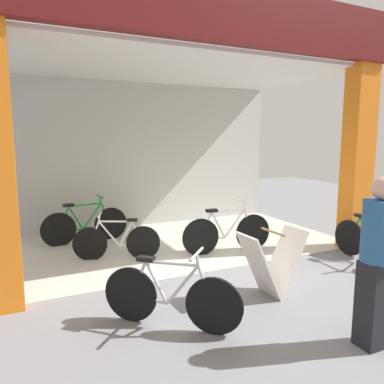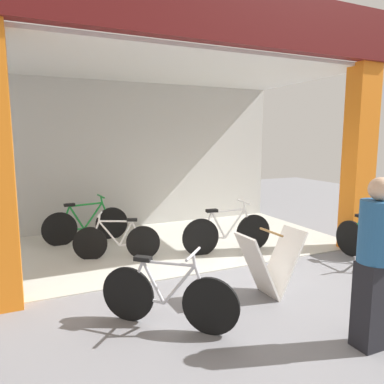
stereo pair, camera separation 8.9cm
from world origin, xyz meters
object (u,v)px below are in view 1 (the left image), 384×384
(bicycle_parked_0, at_px, (170,297))
(pedestrian_1, at_px, (378,261))
(bicycle_inside_0, at_px, (227,233))
(bicycle_parked_1, at_px, (373,243))
(bicycle_inside_2, at_px, (117,241))
(bicycle_inside_1, at_px, (85,225))
(sandwich_board_sign, at_px, (272,263))

(bicycle_parked_0, bearing_deg, pedestrian_1, -35.18)
(bicycle_inside_0, distance_m, bicycle_parked_1, 2.44)
(bicycle_parked_0, bearing_deg, bicycle_inside_2, 89.60)
(bicycle_parked_1, xyz_separation_m, pedestrian_1, (-2.12, -1.71, 0.54))
(bicycle_inside_1, height_order, bicycle_inside_2, bicycle_inside_1)
(bicycle_inside_1, height_order, pedestrian_1, pedestrian_1)
(bicycle_inside_1, bearing_deg, pedestrian_1, -67.98)
(bicycle_inside_0, relative_size, bicycle_parked_1, 1.06)
(bicycle_parked_0, relative_size, pedestrian_1, 0.71)
(bicycle_parked_0, distance_m, bicycle_parked_1, 3.86)
(bicycle_parked_0, xyz_separation_m, sandwich_board_sign, (1.53, 0.21, 0.09))
(bicycle_parked_1, height_order, pedestrian_1, pedestrian_1)
(bicycle_inside_0, bearing_deg, bicycle_parked_1, -38.64)
(bicycle_parked_0, xyz_separation_m, bicycle_parked_1, (3.83, 0.50, 0.00))
(sandwich_board_sign, bearing_deg, bicycle_inside_0, 77.65)
(bicycle_inside_2, distance_m, bicycle_parked_1, 4.30)
(bicycle_inside_0, bearing_deg, sandwich_board_sign, -102.35)
(bicycle_inside_1, bearing_deg, bicycle_inside_2, -75.94)
(bicycle_inside_2, bearing_deg, pedestrian_1, -65.41)
(bicycle_inside_0, xyz_separation_m, bicycle_inside_2, (-1.91, 0.47, -0.05))
(bicycle_inside_0, bearing_deg, pedestrian_1, -93.80)
(bicycle_inside_1, distance_m, bicycle_inside_2, 1.32)
(bicycle_inside_1, distance_m, sandwich_board_sign, 4.01)
(bicycle_inside_1, bearing_deg, bicycle_parked_0, -85.41)
(bicycle_inside_1, xyz_separation_m, pedestrian_1, (2.01, -4.98, 0.52))
(bicycle_parked_0, bearing_deg, bicycle_parked_1, 7.44)
(bicycle_inside_0, xyz_separation_m, sandwich_board_sign, (-0.40, -1.82, 0.06))
(bicycle_parked_1, distance_m, sandwich_board_sign, 2.32)
(bicycle_inside_2, xyz_separation_m, pedestrian_1, (1.69, -3.70, 0.57))
(bicycle_parked_0, relative_size, sandwich_board_sign, 1.37)
(bicycle_inside_2, relative_size, bicycle_parked_0, 1.16)
(bicycle_parked_1, height_order, sandwich_board_sign, bicycle_parked_1)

